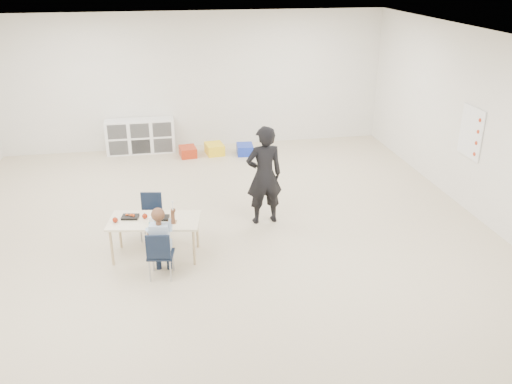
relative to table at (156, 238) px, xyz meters
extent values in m
plane|color=beige|center=(0.95, 0.17, -0.28)|extent=(9.00, 9.00, 0.00)
plane|color=white|center=(0.95, 0.17, 2.52)|extent=(9.00, 9.00, 0.00)
cube|color=white|center=(0.95, 4.67, 1.12)|extent=(8.00, 0.02, 2.80)
cube|color=white|center=(4.95, 0.17, 1.12)|extent=(0.02, 9.00, 2.80)
cube|color=#FFF6CB|center=(0.00, 0.00, 0.26)|extent=(1.28, 0.80, 0.03)
cube|color=black|center=(0.09, 0.01, 0.29)|extent=(0.24, 0.20, 0.03)
cube|color=black|center=(-0.31, 0.11, 0.29)|extent=(0.24, 0.20, 0.03)
cube|color=white|center=(-0.03, -0.13, 0.32)|extent=(0.08, 0.08, 0.10)
ellipsoid|color=tan|center=(0.23, -0.12, 0.30)|extent=(0.09, 0.09, 0.07)
sphere|color=maroon|center=(-0.12, 0.06, 0.31)|extent=(0.07, 0.07, 0.07)
sphere|color=maroon|center=(-0.50, 0.01, 0.31)|extent=(0.07, 0.07, 0.07)
cube|color=white|center=(-0.25, 4.45, 0.07)|extent=(1.40, 0.40, 0.70)
cube|color=white|center=(4.93, 0.77, 0.97)|extent=(0.02, 0.60, 0.80)
imported|color=black|center=(1.65, 0.77, 0.49)|extent=(0.59, 0.41, 1.53)
cube|color=#AF2C11|center=(0.69, 4.00, -0.18)|extent=(0.36, 0.44, 0.20)
cube|color=yellow|center=(1.25, 4.05, -0.17)|extent=(0.40, 0.48, 0.22)
cube|color=#162EAB|center=(1.87, 3.92, -0.18)|extent=(0.35, 0.43, 0.20)
camera|label=1|loc=(0.16, -6.60, 3.46)|focal=38.00mm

